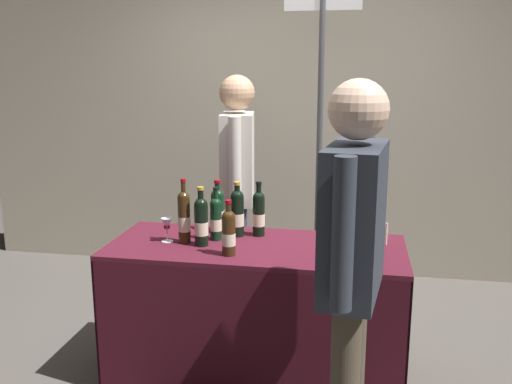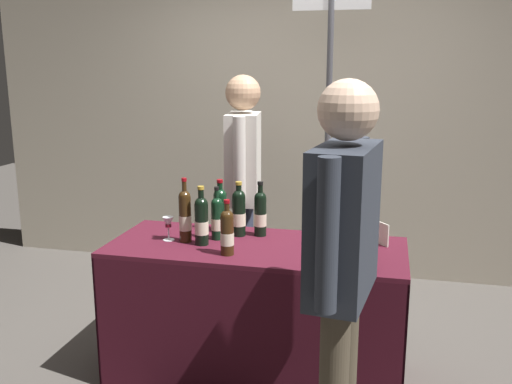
% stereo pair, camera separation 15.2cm
% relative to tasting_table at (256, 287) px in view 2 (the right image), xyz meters
% --- Properties ---
extents(ground_plane, '(12.00, 12.00, 0.00)m').
position_rel_tasting_table_xyz_m(ground_plane, '(0.00, 0.00, -0.54)').
color(ground_plane, '#514C47').
extents(back_partition, '(5.57, 0.12, 2.64)m').
position_rel_tasting_table_xyz_m(back_partition, '(0.00, 1.82, 0.78)').
color(back_partition, '#B2A893').
rests_on(back_partition, ground_plane).
extents(tasting_table, '(1.63, 0.68, 0.79)m').
position_rel_tasting_table_xyz_m(tasting_table, '(0.00, 0.00, 0.00)').
color(tasting_table, '#4C1423').
rests_on(tasting_table, ground_plane).
extents(featured_wine_bottle, '(0.07, 0.07, 0.32)m').
position_rel_tasting_table_xyz_m(featured_wine_bottle, '(0.59, 0.04, 0.38)').
color(featured_wine_bottle, '#38230F').
rests_on(featured_wine_bottle, tasting_table).
extents(display_bottle_0, '(0.07, 0.07, 0.36)m').
position_rel_tasting_table_xyz_m(display_bottle_0, '(-0.40, -0.03, 0.40)').
color(display_bottle_0, '#38230F').
rests_on(display_bottle_0, tasting_table).
extents(display_bottle_1, '(0.07, 0.07, 0.32)m').
position_rel_tasting_table_xyz_m(display_bottle_1, '(-0.02, 0.18, 0.39)').
color(display_bottle_1, black).
rests_on(display_bottle_1, tasting_table).
extents(display_bottle_2, '(0.08, 0.08, 0.32)m').
position_rel_tasting_table_xyz_m(display_bottle_2, '(0.61, -0.23, 0.39)').
color(display_bottle_2, '#192333').
rests_on(display_bottle_2, tasting_table).
extents(display_bottle_3, '(0.07, 0.07, 0.30)m').
position_rel_tasting_table_xyz_m(display_bottle_3, '(-0.24, 0.06, 0.38)').
color(display_bottle_3, black).
rests_on(display_bottle_3, tasting_table).
extents(display_bottle_4, '(0.07, 0.07, 0.31)m').
position_rel_tasting_table_xyz_m(display_bottle_4, '(0.60, -0.09, 0.38)').
color(display_bottle_4, black).
rests_on(display_bottle_4, tasting_table).
extents(display_bottle_5, '(0.07, 0.07, 0.29)m').
position_rel_tasting_table_xyz_m(display_bottle_5, '(-0.11, -0.19, 0.37)').
color(display_bottle_5, '#38230F').
rests_on(display_bottle_5, tasting_table).
extents(display_bottle_6, '(0.08, 0.08, 0.32)m').
position_rel_tasting_table_xyz_m(display_bottle_6, '(-0.14, 0.15, 0.39)').
color(display_bottle_6, black).
rests_on(display_bottle_6, tasting_table).
extents(display_bottle_7, '(0.08, 0.08, 0.33)m').
position_rel_tasting_table_xyz_m(display_bottle_7, '(-0.29, -0.06, 0.39)').
color(display_bottle_7, black).
rests_on(display_bottle_7, tasting_table).
extents(display_bottle_8, '(0.08, 0.08, 0.31)m').
position_rel_tasting_table_xyz_m(display_bottle_8, '(-0.27, 0.23, 0.38)').
color(display_bottle_8, black).
rests_on(display_bottle_8, tasting_table).
extents(wine_glass_near_vendor, '(0.06, 0.06, 0.14)m').
position_rel_tasting_table_xyz_m(wine_glass_near_vendor, '(-0.50, -0.03, 0.35)').
color(wine_glass_near_vendor, silver).
rests_on(wine_glass_near_vendor, tasting_table).
extents(brochure_stand, '(0.11, 0.13, 0.13)m').
position_rel_tasting_table_xyz_m(brochure_stand, '(0.66, 0.18, 0.31)').
color(brochure_stand, silver).
rests_on(brochure_stand, tasting_table).
extents(vendor_presenter, '(0.26, 0.55, 1.69)m').
position_rel_tasting_table_xyz_m(vendor_presenter, '(-0.26, 0.72, 0.48)').
color(vendor_presenter, '#2D3347').
rests_on(vendor_presenter, ground_plane).
extents(taster_foreground_right, '(0.27, 0.64, 1.71)m').
position_rel_tasting_table_xyz_m(taster_foreground_right, '(0.53, -0.73, 0.50)').
color(taster_foreground_right, '#4C4233').
rests_on(taster_foreground_right, ground_plane).
extents(booth_signpost, '(0.54, 0.04, 2.30)m').
position_rel_tasting_table_xyz_m(booth_signpost, '(0.26, 1.16, 0.85)').
color(booth_signpost, '#47474C').
rests_on(booth_signpost, ground_plane).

